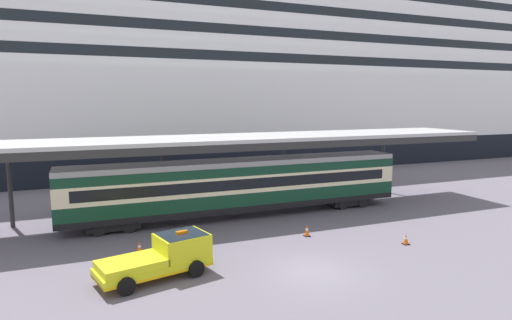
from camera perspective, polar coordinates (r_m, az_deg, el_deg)
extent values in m
plane|color=slate|center=(21.79, 7.65, -14.40)|extent=(400.00, 400.00, 0.00)
cube|color=black|center=(65.12, 2.66, 2.07)|extent=(157.64, 28.93, 3.45)
cube|color=white|center=(64.80, 2.69, 7.13)|extent=(157.64, 28.93, 8.05)
cube|color=white|center=(64.97, 2.72, 11.97)|extent=(145.03, 26.62, 2.92)
cube|color=black|center=(53.28, 8.87, 12.97)|extent=(138.73, 0.12, 1.05)
cube|color=white|center=(65.25, 2.74, 14.53)|extent=(139.23, 25.55, 2.92)
cube|color=black|center=(54.08, 8.64, 16.01)|extent=(133.18, 0.12, 1.05)
cube|color=white|center=(65.66, 2.76, 17.06)|extent=(133.43, 24.49, 2.92)
cube|color=black|center=(55.03, 8.40, 18.96)|extent=(127.63, 0.12, 1.05)
cube|color=white|center=(66.19, 2.78, 19.56)|extent=(127.63, 23.42, 2.92)
cube|color=#B4B4B4|center=(30.79, -2.37, 2.92)|extent=(39.52, 5.96, 0.25)
cube|color=#282828|center=(28.14, -0.39, 1.70)|extent=(39.52, 0.20, 0.50)
cylinder|color=#282828|center=(32.24, -29.75, -3.02)|extent=(0.28, 0.28, 5.47)
cylinder|color=#282828|center=(32.38, -12.17, -2.11)|extent=(0.28, 0.28, 5.47)
cylinder|color=#282828|center=(35.40, 3.78, -1.12)|extent=(0.28, 0.28, 5.47)
cylinder|color=#282828|center=(40.66, 16.42, -0.26)|extent=(0.28, 0.28, 5.47)
cube|color=black|center=(31.09, -2.01, -5.90)|extent=(24.37, 2.80, 0.40)
cube|color=#0F3823|center=(30.94, -2.02, -4.73)|extent=(24.37, 2.80, 0.90)
cube|color=beige|center=(30.73, -2.03, -2.82)|extent=(24.37, 2.80, 1.20)
cube|color=black|center=(29.46, -1.11, -3.18)|extent=(22.42, 0.08, 0.72)
cube|color=#0F3823|center=(30.58, -2.03, -1.16)|extent=(24.37, 2.80, 0.60)
cube|color=#A0A0A0|center=(30.51, -2.04, -0.27)|extent=(24.37, 2.69, 0.36)
cube|color=black|center=(29.46, -18.40, -7.88)|extent=(3.20, 2.35, 0.50)
cylinder|color=black|center=(28.30, -20.08, -8.66)|extent=(0.84, 0.12, 0.84)
cylinder|color=black|center=(28.40, -16.41, -8.45)|extent=(0.84, 0.12, 0.84)
cube|color=black|center=(35.08, 11.63, -5.15)|extent=(3.20, 2.35, 0.50)
cylinder|color=black|center=(33.65, 11.46, -5.75)|extent=(0.84, 0.12, 0.84)
cylinder|color=black|center=(34.66, 13.95, -5.43)|extent=(0.84, 0.12, 0.84)
cube|color=yellow|center=(21.20, -13.34, -13.51)|extent=(5.53, 3.18, 0.36)
cube|color=#F2B20C|center=(21.25, -13.33, -13.84)|extent=(5.53, 3.20, 0.12)
cube|color=yellow|center=(21.51, -9.75, -11.03)|extent=(2.68, 2.41, 1.10)
cube|color=#19232D|center=(21.40, -9.77, -10.14)|extent=(2.46, 2.28, 0.44)
cube|color=orange|center=(21.31, -9.79, -9.42)|extent=(0.59, 0.33, 0.16)
cube|color=yellow|center=(20.73, -16.09, -13.04)|extent=(3.29, 2.56, 0.36)
cylinder|color=black|center=(22.75, -10.36, -12.41)|extent=(0.84, 0.43, 0.80)
cylinder|color=black|center=(21.07, -7.93, -14.03)|extent=(0.84, 0.43, 0.80)
cylinder|color=black|center=(21.64, -18.56, -13.78)|extent=(0.84, 0.43, 0.80)
cylinder|color=black|center=(19.87, -16.77, -15.69)|extent=(0.84, 0.43, 0.80)
cube|color=black|center=(26.82, 19.16, -10.42)|extent=(0.36, 0.36, 0.04)
cone|color=#EA590F|center=(26.73, 19.19, -9.80)|extent=(0.30, 0.30, 0.57)
cylinder|color=white|center=(26.72, 19.20, -9.74)|extent=(0.17, 0.17, 0.08)
cube|color=black|center=(27.00, 6.74, -9.91)|extent=(0.36, 0.36, 0.04)
cone|color=#EA590F|center=(26.90, 6.75, -9.16)|extent=(0.30, 0.30, 0.70)
cylinder|color=white|center=(26.89, 6.76, -9.09)|extent=(0.17, 0.17, 0.10)
cube|color=black|center=(24.86, -15.13, -11.72)|extent=(0.36, 0.36, 0.04)
cone|color=#EA590F|center=(24.75, -15.16, -11.00)|extent=(0.30, 0.30, 0.61)
cylinder|color=white|center=(24.74, -15.16, -10.94)|extent=(0.17, 0.17, 0.09)
cube|color=#595960|center=(64.88, 19.73, 1.13)|extent=(4.40, 4.40, 2.40)
cube|color=red|center=(65.26, 20.44, 16.07)|extent=(1.30, 1.30, 31.49)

